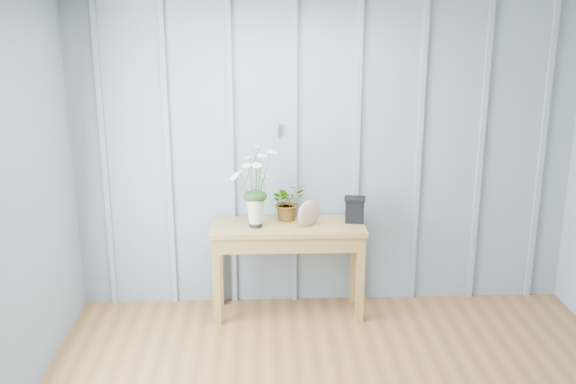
{
  "coord_description": "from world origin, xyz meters",
  "views": [
    {
      "loc": [
        -0.52,
        -2.98,
        2.46
      ],
      "look_at": [
        -0.31,
        1.94,
        1.03
      ],
      "focal_mm": 42.0,
      "sensor_mm": 36.0,
      "label": 1
    }
  ],
  "objects_px": {
    "sideboard": "(288,238)",
    "felt_disc_vessel": "(309,213)",
    "carved_box": "(355,209)",
    "daisy_vase": "(255,177)"
  },
  "relations": [
    {
      "from": "sideboard",
      "to": "carved_box",
      "type": "bearing_deg",
      "value": 4.97
    },
    {
      "from": "daisy_vase",
      "to": "carved_box",
      "type": "distance_m",
      "value": 0.84
    },
    {
      "from": "carved_box",
      "to": "sideboard",
      "type": "bearing_deg",
      "value": -175.03
    },
    {
      "from": "sideboard",
      "to": "daisy_vase",
      "type": "height_order",
      "value": "daisy_vase"
    },
    {
      "from": "daisy_vase",
      "to": "felt_disc_vessel",
      "type": "bearing_deg",
      "value": -0.38
    },
    {
      "from": "felt_disc_vessel",
      "to": "carved_box",
      "type": "height_order",
      "value": "felt_disc_vessel"
    },
    {
      "from": "daisy_vase",
      "to": "sideboard",
      "type": "bearing_deg",
      "value": 8.84
    },
    {
      "from": "sideboard",
      "to": "felt_disc_vessel",
      "type": "xyz_separation_m",
      "value": [
        0.16,
        -0.04,
        0.22
      ]
    },
    {
      "from": "felt_disc_vessel",
      "to": "sideboard",
      "type": "bearing_deg",
      "value": 134.08
    },
    {
      "from": "felt_disc_vessel",
      "to": "carved_box",
      "type": "bearing_deg",
      "value": -18.11
    }
  ]
}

